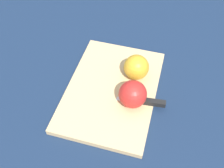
% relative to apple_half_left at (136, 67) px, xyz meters
% --- Properties ---
extents(ground_plane, '(4.00, 4.00, 0.00)m').
position_rel_apple_half_left_xyz_m(ground_plane, '(0.07, -0.06, -0.06)').
color(ground_plane, '#14233D').
extents(cutting_board, '(0.41, 0.29, 0.02)m').
position_rel_apple_half_left_xyz_m(cutting_board, '(0.07, -0.06, -0.05)').
color(cutting_board, tan).
rests_on(cutting_board, ground_plane).
extents(apple_half_left, '(0.08, 0.08, 0.08)m').
position_rel_apple_half_left_xyz_m(apple_half_left, '(0.00, 0.00, 0.00)').
color(apple_half_left, gold).
rests_on(apple_half_left, cutting_board).
extents(apple_half_right, '(0.08, 0.08, 0.08)m').
position_rel_apple_half_left_xyz_m(apple_half_right, '(0.11, 0.01, 0.00)').
color(apple_half_right, red).
rests_on(apple_half_right, cutting_board).
extents(knife, '(0.02, 0.15, 0.02)m').
position_rel_apple_half_left_xyz_m(knife, '(0.10, 0.07, -0.03)').
color(knife, silver).
rests_on(knife, cutting_board).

